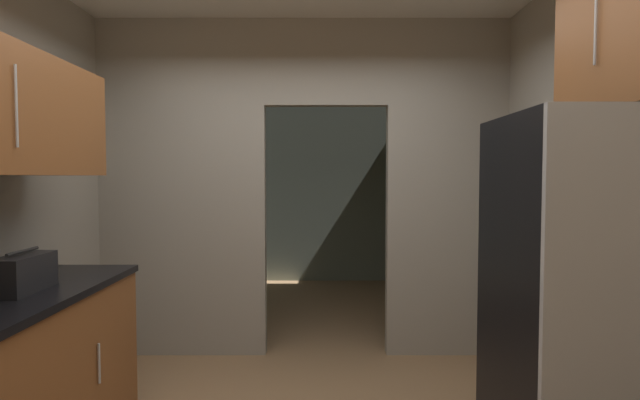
{
  "coord_description": "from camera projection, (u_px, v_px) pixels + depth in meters",
  "views": [
    {
      "loc": [
        0.14,
        -2.49,
        1.5
      ],
      "look_at": [
        0.15,
        0.4,
        1.37
      ],
      "focal_mm": 27.73,
      "sensor_mm": 36.0,
      "label": 1
    }
  ],
  "objects": [
    {
      "name": "refrigerator",
      "position": [
        588.0,
        323.0,
        2.11
      ],
      "size": [
        0.73,
        0.75,
        1.76
      ],
      "color": "black",
      "rests_on": "ground"
    },
    {
      "name": "kitchen_partition",
      "position": [
        295.0,
        177.0,
        4.15
      ],
      "size": [
        3.4,
        0.12,
        2.8
      ],
      "color": "#9E998C",
      "rests_on": "ground"
    },
    {
      "name": "boombox",
      "position": [
        21.0,
        274.0,
        2.47
      ],
      "size": [
        0.17,
        0.37,
        0.21
      ],
      "color": "black",
      "rests_on": "lower_cabinet_run"
    },
    {
      "name": "adjoining_room_shell",
      "position": [
        308.0,
        185.0,
        6.2
      ],
      "size": [
        3.4,
        3.05,
        2.8
      ],
      "color": "gray",
      "rests_on": "ground"
    }
  ]
}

